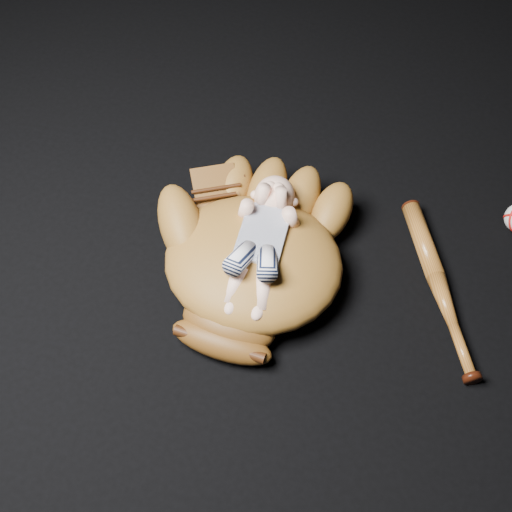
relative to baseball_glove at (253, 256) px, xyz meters
name	(u,v)px	position (x,y,z in m)	size (l,w,h in m)	color
baseball_glove	(253,256)	(0.00, 0.00, 0.00)	(0.48, 0.55, 0.17)	brown
newborn_baby	(260,244)	(0.01, 0.00, 0.05)	(0.16, 0.34, 0.14)	beige
baseball_bat	(439,286)	(0.40, 0.07, -0.06)	(0.04, 0.46, 0.04)	brown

